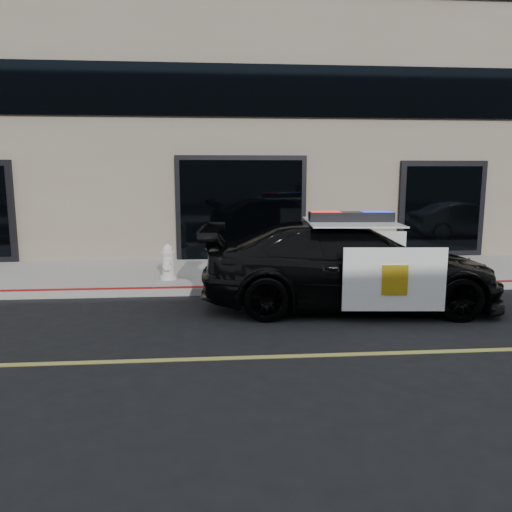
{
  "coord_description": "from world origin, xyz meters",
  "views": [
    {
      "loc": [
        -1.74,
        -6.27,
        2.41
      ],
      "look_at": [
        -1.02,
        2.2,
        1.0
      ],
      "focal_mm": 35.0,
      "sensor_mm": 36.0,
      "label": 1
    }
  ],
  "objects": [
    {
      "name": "ground",
      "position": [
        0.0,
        0.0,
        0.0
      ],
      "size": [
        120.0,
        120.0,
        0.0
      ],
      "primitive_type": "plane",
      "color": "black",
      "rests_on": "ground"
    },
    {
      "name": "sidewalk_n",
      "position": [
        0.0,
        5.25,
        0.07
      ],
      "size": [
        60.0,
        3.5,
        0.15
      ],
      "primitive_type": "cube",
      "color": "gray",
      "rests_on": "ground"
    },
    {
      "name": "building_n",
      "position": [
        0.0,
        10.5,
        6.0
      ],
      "size": [
        60.0,
        7.0,
        12.0
      ],
      "primitive_type": "cube",
      "color": "#756856",
      "rests_on": "ground"
    },
    {
      "name": "fire_hydrant",
      "position": [
        -2.73,
        4.4,
        0.51
      ],
      "size": [
        0.35,
        0.49,
        0.78
      ],
      "color": "silver",
      "rests_on": "sidewalk_n"
    },
    {
      "name": "police_car",
      "position": [
        0.7,
        2.41,
        0.78
      ],
      "size": [
        3.08,
        5.69,
        1.74
      ],
      "color": "black",
      "rests_on": "ground"
    }
  ]
}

